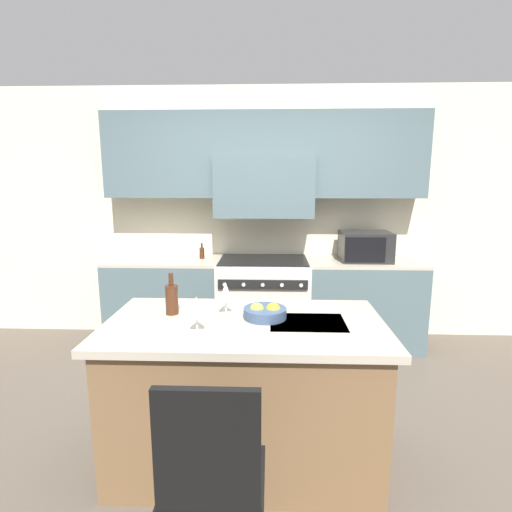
# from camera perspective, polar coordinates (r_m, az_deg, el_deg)

# --- Properties ---
(ground_plane) EXTENTS (10.00, 10.00, 0.00)m
(ground_plane) POSITION_cam_1_polar(r_m,az_deg,el_deg) (2.92, 0.31, -25.61)
(ground_plane) COLOR brown
(back_cabinetry) EXTENTS (10.00, 0.46, 2.70)m
(back_cabinetry) POSITION_cam_1_polar(r_m,az_deg,el_deg) (4.31, 1.18, 8.90)
(back_cabinetry) COLOR beige
(back_cabinetry) RESTS_ON ground_plane
(back_counter) EXTENTS (3.24, 0.62, 0.92)m
(back_counter) POSITION_cam_1_polar(r_m,az_deg,el_deg) (4.25, 1.06, -6.59)
(back_counter) COLOR #4C6066
(back_counter) RESTS_ON ground_plane
(range_stove) EXTENTS (0.94, 0.70, 0.92)m
(range_stove) POSITION_cam_1_polar(r_m,az_deg,el_deg) (4.23, 1.05, -6.63)
(range_stove) COLOR beige
(range_stove) RESTS_ON ground_plane
(microwave) EXTENTS (0.50, 0.41, 0.30)m
(microwave) POSITION_cam_1_polar(r_m,az_deg,el_deg) (4.22, 15.33, 1.34)
(microwave) COLOR black
(microwave) RESTS_ON back_counter
(kitchen_island) EXTENTS (1.65, 0.89, 0.91)m
(kitchen_island) POSITION_cam_1_polar(r_m,az_deg,el_deg) (2.58, -1.54, -18.73)
(kitchen_island) COLOR brown
(kitchen_island) RESTS_ON ground_plane
(island_chair) EXTENTS (0.42, 0.40, 1.00)m
(island_chair) POSITION_cam_1_polar(r_m,az_deg,el_deg) (1.84, -6.29, -28.76)
(island_chair) COLOR black
(island_chair) RESTS_ON ground_plane
(wine_bottle) EXTENTS (0.08, 0.08, 0.26)m
(wine_bottle) POSITION_cam_1_polar(r_m,az_deg,el_deg) (2.54, -11.95, -5.97)
(wine_bottle) COLOR #422314
(wine_bottle) RESTS_ON kitchen_island
(wine_glass_near) EXTENTS (0.08, 0.08, 0.21)m
(wine_glass_near) POSITION_cam_1_polar(r_m,az_deg,el_deg) (2.21, -8.48, -7.35)
(wine_glass_near) COLOR white
(wine_glass_near) RESTS_ON kitchen_island
(wine_glass_far) EXTENTS (0.08, 0.08, 0.21)m
(wine_glass_far) POSITION_cam_1_polar(r_m,az_deg,el_deg) (2.48, -4.36, -5.23)
(wine_glass_far) COLOR white
(wine_glass_far) RESTS_ON kitchen_island
(fruit_bowl) EXTENTS (0.26, 0.26, 0.09)m
(fruit_bowl) POSITION_cam_1_polar(r_m,az_deg,el_deg) (2.44, 1.31, -8.03)
(fruit_bowl) COLOR #384C6B
(fruit_bowl) RESTS_ON kitchen_island
(oil_bottle_on_counter) EXTENTS (0.05, 0.05, 0.17)m
(oil_bottle_on_counter) POSITION_cam_1_polar(r_m,az_deg,el_deg) (4.23, -7.73, 0.48)
(oil_bottle_on_counter) COLOR #422314
(oil_bottle_on_counter) RESTS_ON back_counter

